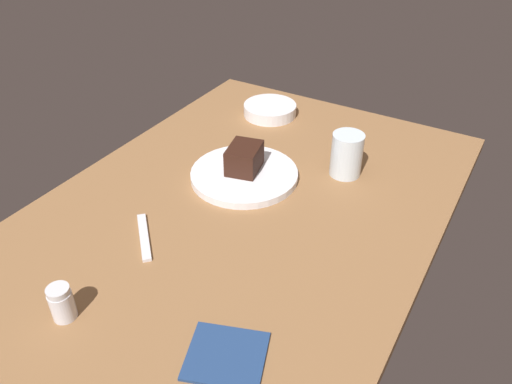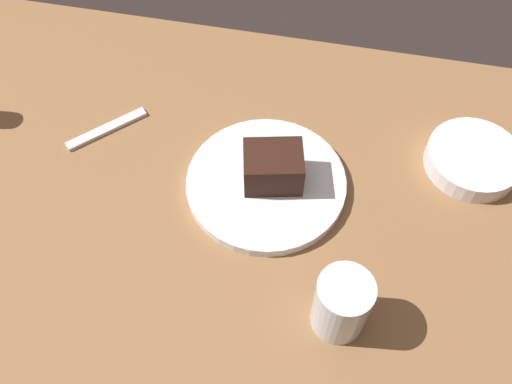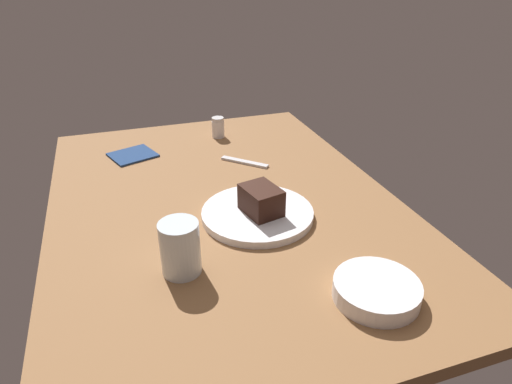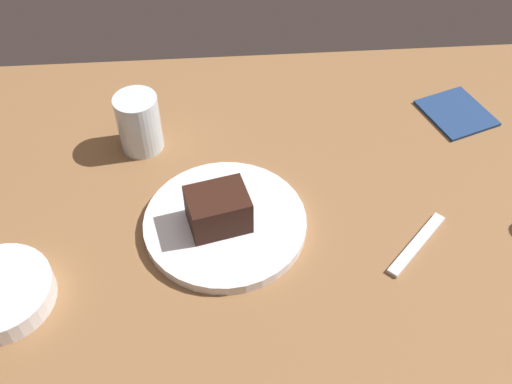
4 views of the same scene
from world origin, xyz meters
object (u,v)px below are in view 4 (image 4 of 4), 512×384
(chocolate_cake_slice, at_px, (218,209))
(folded_napkin, at_px, (456,113))
(water_glass, at_px, (139,123))
(dessert_plate, at_px, (225,223))
(dessert_spoon, at_px, (417,244))

(chocolate_cake_slice, xyz_separation_m, folded_napkin, (-0.47, -0.25, -0.05))
(chocolate_cake_slice, height_order, water_glass, water_glass)
(dessert_plate, bearing_deg, water_glass, -54.92)
(dessert_plate, relative_size, chocolate_cake_slice, 2.81)
(chocolate_cake_slice, relative_size, dessert_spoon, 0.62)
(chocolate_cake_slice, distance_m, dessert_spoon, 0.32)
(dessert_plate, distance_m, folded_napkin, 0.52)
(dessert_plate, height_order, water_glass, water_glass)
(water_glass, bearing_deg, dessert_plate, 125.08)
(chocolate_cake_slice, bearing_deg, dessert_plate, -151.21)
(dessert_plate, bearing_deg, chocolate_cake_slice, 28.79)
(water_glass, relative_size, dessert_spoon, 0.73)
(chocolate_cake_slice, relative_size, water_glass, 0.86)
(chocolate_cake_slice, distance_m, water_glass, 0.25)
(water_glass, relative_size, folded_napkin, 0.87)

